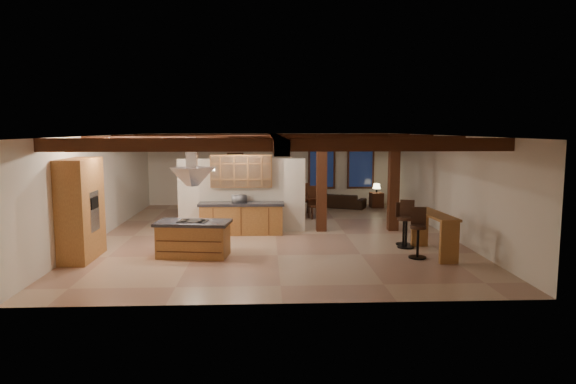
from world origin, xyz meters
The scene contains 23 objects.
ground centered at (0.00, 0.00, 0.00)m, with size 12.00×12.00×0.00m, color tan.
room_walls centered at (0.00, 0.00, 1.78)m, with size 12.00×12.00×12.00m.
ceiling_beams centered at (0.00, 0.00, 2.76)m, with size 10.00×12.00×0.28m.
timber_posts centered at (2.50, 0.50, 1.76)m, with size 2.50×0.30×2.90m.
partition_wall centered at (-1.00, 0.50, 1.10)m, with size 3.80×0.18×2.20m, color silver.
pantry_cabinet centered at (-4.67, -2.60, 1.20)m, with size 0.67×1.60×2.40m.
back_counter centered at (-1.00, 0.11, 0.48)m, with size 2.50×0.66×0.94m.
upper_display_cabinet centered at (-1.00, 0.31, 1.85)m, with size 1.80×0.36×0.95m.
range_hood centered at (-2.05, -2.49, 1.78)m, with size 1.10×1.10×1.40m.
back_windows centered at (2.80, 5.93, 1.50)m, with size 2.70×0.07×1.70m.
framed_art centered at (-1.50, 5.94, 1.70)m, with size 0.65×0.05×0.85m.
recessed_cans centered at (-2.53, -1.93, 2.87)m, with size 3.16×2.46×0.03m.
kitchen_island centered at (-2.05, -2.49, 0.44)m, with size 1.87×1.17×0.88m.
dining_table centered at (0.61, 3.11, 0.34)m, with size 1.93×1.08×0.68m, color #3F1D0F.
sofa centered at (2.69, 5.06, 0.27)m, with size 1.86×0.73×0.54m, color black.
microwave centered at (-1.06, 0.11, 1.05)m, with size 0.40×0.27×0.22m, color #BCBDC1.
bar_counter centered at (3.85, -2.56, 0.70)m, with size 0.66×2.01×1.04m.
side_table centered at (4.08, 5.03, 0.29)m, with size 0.47×0.47×0.59m, color #3B1B0E.
table_lamp centered at (4.08, 5.03, 0.84)m, with size 0.31×0.31×0.36m.
bar_stool_a centered at (3.37, -2.87, 0.61)m, with size 0.44×0.45×1.21m.
bar_stool_b centered at (3.38, -1.79, 0.63)m, with size 0.46×0.47×1.24m.
bar_stool_c centered at (3.39, -1.44, 0.57)m, with size 0.39×0.41×1.12m.
dining_chairs centered at (0.61, 3.11, 0.57)m, with size 2.10×2.10×1.12m.
Camera 1 is at (-0.29, -14.81, 3.10)m, focal length 32.00 mm.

